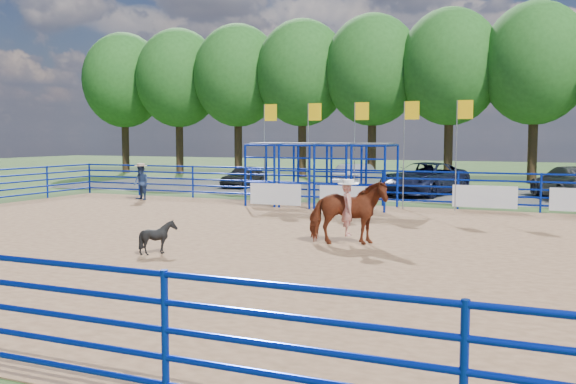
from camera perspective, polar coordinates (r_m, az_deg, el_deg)
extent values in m
plane|color=#314F1F|center=(17.06, -0.27, -4.66)|extent=(120.00, 120.00, 0.00)
cube|color=#976E4B|center=(17.06, -0.27, -4.63)|extent=(30.00, 20.00, 0.02)
cube|color=slate|center=(33.23, 11.49, -0.04)|extent=(40.00, 10.00, 0.01)
imported|color=maroon|center=(16.86, 5.34, -1.81)|extent=(2.20, 1.56, 1.70)
imported|color=#B12719|center=(16.79, 5.36, 0.80)|extent=(0.49, 0.59, 1.38)
cylinder|color=white|center=(16.75, 5.38, 3.27)|extent=(0.54, 0.54, 0.12)
imported|color=black|center=(15.81, -11.46, -3.96)|extent=(0.82, 0.75, 0.82)
imported|color=navy|center=(29.23, -12.92, 0.82)|extent=(0.93, 0.84, 1.56)
cylinder|color=tan|center=(29.18, -12.95, 2.35)|extent=(0.56, 0.56, 0.11)
imported|color=black|center=(35.82, -3.91, 1.41)|extent=(1.47, 3.64, 1.24)
imported|color=gray|center=(33.88, 6.18, 1.33)|extent=(1.49, 4.26, 1.40)
imported|color=#141832|center=(31.80, 12.03, 1.16)|extent=(3.97, 6.14, 1.57)
imported|color=#535356|center=(31.61, 23.72, 0.78)|extent=(3.89, 5.64, 1.52)
cube|color=white|center=(25.57, -1.14, -0.19)|extent=(2.20, 0.04, 0.85)
cube|color=white|center=(24.49, 5.27, -0.44)|extent=(2.20, 0.04, 0.85)
cube|color=white|center=(25.63, 17.07, -0.40)|extent=(2.40, 0.04, 0.85)
cylinder|color=#3F2B19|center=(52.17, -14.25, 4.34)|extent=(0.56, 0.56, 4.80)
ellipsoid|color=#20531B|center=(52.38, -14.37, 9.99)|extent=(6.40, 6.40, 7.36)
cylinder|color=#3F2B19|center=(49.29, -9.61, 4.39)|extent=(0.56, 0.56, 4.80)
ellipsoid|color=#20531B|center=(49.51, -9.70, 10.37)|extent=(6.40, 6.40, 7.36)
cylinder|color=#3F2B19|center=(46.77, -4.44, 4.42)|extent=(0.56, 0.56, 4.80)
ellipsoid|color=#20531B|center=(47.00, -4.49, 10.72)|extent=(6.40, 6.40, 7.36)
cylinder|color=#3F2B19|center=(44.67, 1.26, 4.40)|extent=(0.56, 0.56, 4.80)
ellipsoid|color=#20531B|center=(44.91, 1.28, 11.00)|extent=(6.40, 6.40, 7.36)
cylinder|color=#3F2B19|center=(43.05, 7.47, 4.34)|extent=(0.56, 0.56, 4.80)
ellipsoid|color=#20531B|center=(43.30, 7.54, 11.18)|extent=(6.40, 6.40, 7.36)
cylinder|color=#3F2B19|center=(41.97, 14.07, 4.22)|extent=(0.56, 0.56, 4.80)
ellipsoid|color=#20531B|center=(42.23, 14.22, 11.23)|extent=(6.40, 6.40, 7.36)
cylinder|color=#3F2B19|center=(41.46, 20.92, 4.03)|extent=(0.56, 0.56, 4.80)
ellipsoid|color=#20531B|center=(41.73, 21.14, 11.13)|extent=(6.40, 6.40, 7.36)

